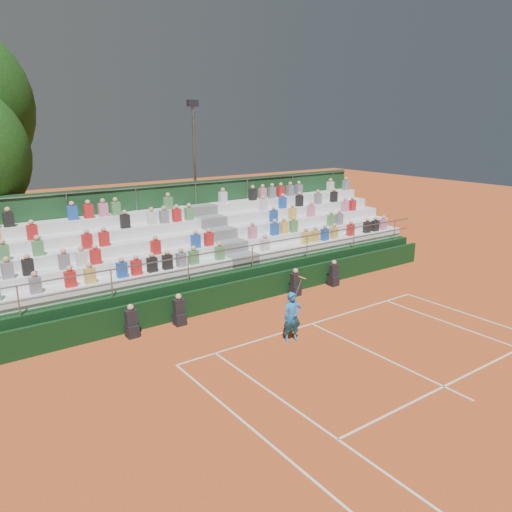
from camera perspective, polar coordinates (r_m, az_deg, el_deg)
ground at (r=18.48m, az=6.40°, el=-7.71°), size 90.00×90.00×0.00m
courtside_wall at (r=20.62m, az=0.49°, el=-3.67°), size 20.00×0.15×1.00m
line_officials at (r=19.67m, az=-1.37°, el=-4.68°), size 9.91×0.40×1.19m
grandstand at (r=23.02m, az=-4.29°, el=-0.19°), size 20.00×5.20×4.40m
tennis_player at (r=16.78m, az=4.17°, el=-6.92°), size 0.89×0.58×2.22m
floodlight_mast at (r=28.26m, az=-7.03°, el=10.28°), size 0.60×0.25×8.26m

